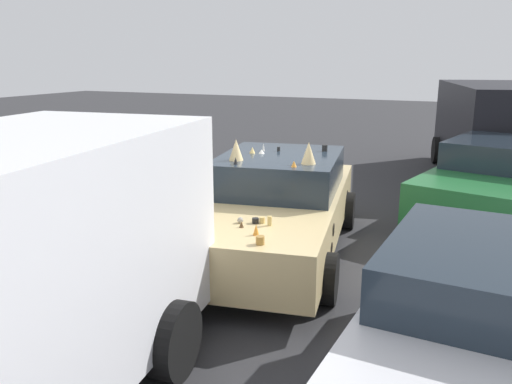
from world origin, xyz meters
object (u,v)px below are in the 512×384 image
Objects in this scene: art_car_decorated at (276,205)px; parked_van_behind_left at (494,126)px; parked_sedan_row_back_far at (496,182)px; parked_sedan_row_back_center at (487,340)px.

art_car_decorated is 7.43m from parked_van_behind_left.
parked_van_behind_left is at bearing -165.23° from parked_sedan_row_back_far.
parked_van_behind_left is at bearing 147.51° from art_car_decorated.
parked_van_behind_left reaches higher than art_car_decorated.
art_car_decorated is at bearing -130.66° from parked_sedan_row_back_center.
parked_van_behind_left is at bearing -176.43° from parked_sedan_row_back_center.
parked_van_behind_left is (6.81, -2.91, 0.53)m from art_car_decorated.
parked_van_behind_left is 3.99m from parked_sedan_row_back_far.
art_car_decorated reaches higher than parked_sedan_row_back_center.
art_car_decorated is 1.13× the size of parked_sedan_row_back_far.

